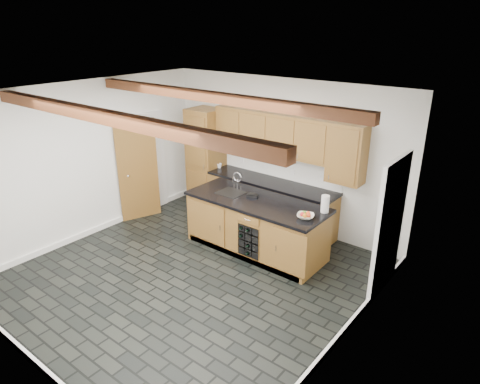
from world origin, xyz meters
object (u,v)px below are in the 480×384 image
Objects in this scene: island at (256,226)px; fruit_bowl at (305,216)px; kitchen_scale at (252,195)px; paper_towel at (325,204)px.

fruit_bowl reaches higher than island.
paper_towel reaches higher than kitchen_scale.
fruit_bowl is 0.42m from paper_towel.
kitchen_scale is 0.75× the size of paper_towel.
island is at bearing -165.27° from paper_towel.
kitchen_scale is at bearing 145.30° from island.
island is at bearing -54.87° from kitchen_scale.
kitchen_scale is (-0.16, 0.11, 0.49)m from island.
island is at bearing 174.82° from fruit_bowl.
kitchen_scale is 1.29m from paper_towel.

